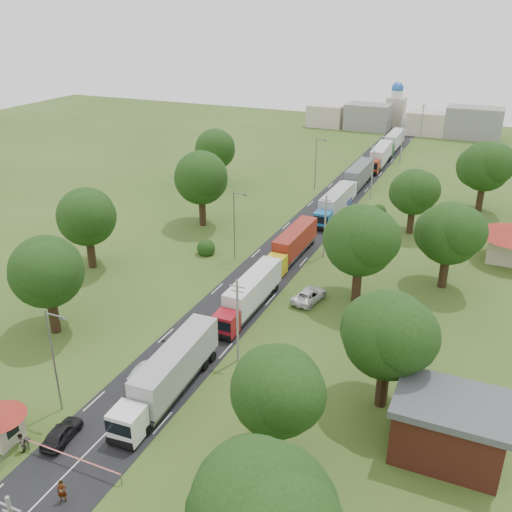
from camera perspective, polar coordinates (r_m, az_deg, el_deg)
The scene contains 39 objects.
ground at distance 65.33m, azimuth -3.52°, elevation -6.10°, with size 260.00×260.00×0.00m, color #334E1A.
road at distance 81.65m, azimuth 2.87°, elevation 0.36°, with size 8.00×200.00×0.04m, color black.
boom_barrier at distance 49.09m, azimuth -19.17°, elevation -18.07°, with size 9.22×0.35×1.18m.
info_sign at distance 92.50m, azimuth 9.30°, elevation 4.96°, with size 0.12×3.10×4.10m.
pole_1 at distance 55.43m, azimuth -1.86°, elevation -6.40°, with size 1.60×0.24×9.00m.
pole_2 at distance 79.14m, azimuth 6.92°, elevation 3.08°, with size 1.60×0.24×9.00m.
pole_3 at distance 104.98m, azimuth 11.55°, elevation 8.05°, with size 1.60×0.24×9.00m.
pole_4 at distance 131.71m, azimuth 14.39°, elevation 11.00°, with size 1.60×0.24×9.00m.
pole_5 at distance 158.88m, azimuth 16.29°, elevation 12.94°, with size 1.60×0.24×9.00m.
lamp_0 at distance 51.45m, azimuth -19.52°, elevation -9.45°, with size 2.03×0.22×10.00m.
lamp_1 at distance 77.27m, azimuth -2.10°, elevation 3.41°, with size 2.03×0.22×10.00m.
lamp_2 at distance 108.37m, azimuth 6.07°, elevation 9.37°, with size 2.03×0.22×10.00m.
tree_2 at distance 43.25m, azimuth 2.18°, elevation -13.20°, with size 8.00×8.00×10.10m.
tree_3 at distance 49.68m, azimuth 13.06°, elevation -7.58°, with size 8.80×8.80×11.07m.
tree_4 at distance 66.47m, azimuth 10.40°, elevation 1.62°, with size 9.60×9.60×12.05m.
tree_5 at distance 72.89m, azimuth 18.78°, elevation 2.21°, with size 8.80×8.80×11.07m.
tree_6 at distance 89.77m, azimuth 15.54°, elevation 6.21°, with size 8.00×8.00×10.10m.
tree_7 at distance 103.22m, azimuth 21.97°, elevation 8.35°, with size 9.60×9.60×12.05m.
tree_10 at distance 63.07m, azimuth -20.13°, elevation -1.40°, with size 8.80×8.80×11.07m.
tree_11 at distance 77.69m, azimuth -16.53°, elevation 3.84°, with size 8.80×8.80×11.07m.
tree_12 at distance 89.82m, azimuth -5.47°, elevation 7.84°, with size 9.60×9.60×12.05m.
tree_13 at distance 110.65m, azimuth -4.08°, elevation 10.64°, with size 8.80×8.80×11.07m.
house_brick at distance 48.46m, azimuth 18.71°, elevation -15.90°, with size 8.60×6.60×5.20m.
distant_town at distance 164.65m, azimuth 14.82°, elevation 13.03°, with size 52.00×8.00×8.00m.
church at distance 172.88m, azimuth 13.81°, elevation 14.27°, with size 5.00×5.00×12.30m.
truck_0 at distance 52.92m, azimuth -8.56°, elevation -11.47°, with size 3.18×15.38×4.25m.
truck_1 at distance 65.59m, azimuth -0.63°, elevation -3.82°, with size 2.47×14.29×3.96m.
truck_2 at distance 79.16m, azimuth 3.69°, elevation 1.20°, with size 2.56×14.26×3.95m.
truck_3 at distance 95.64m, azimuth 7.89°, elevation 5.19°, with size 2.70×15.06×4.17m.
truck_4 at distance 111.57m, azimuth 10.14°, elevation 7.82°, with size 2.69×15.57×4.32m.
truck_5 at distance 127.92m, azimuth 12.29°, elevation 9.73°, with size 3.20×15.73×4.35m.
truck_6 at distance 143.14m, azimuth 13.59°, elevation 11.07°, with size 2.70×15.16×4.20m.
car_lane_front at distance 51.04m, azimuth -18.85°, elevation -16.39°, with size 1.71×4.24×1.45m, color black.
car_lane_mid at distance 56.05m, azimuth -10.64°, elevation -11.23°, with size 1.65×4.72×1.56m, color #ADB1B6.
car_lane_rear at distance 60.52m, azimuth -7.24°, elevation -8.11°, with size 2.09×5.14×1.49m, color black.
car_verge_near at distance 68.45m, azimuth 5.34°, elevation -3.94°, with size 2.51×5.45×1.51m, color silver.
car_verge_far at distance 89.71m, azimuth 9.72°, elevation 2.81°, with size 1.88×4.67×1.59m, color #505457.
pedestrian_near at distance 45.97m, azimuth -18.83°, elevation -21.41°, with size 0.68×0.45×1.86m, color gray.
pedestrian_booth at distance 50.97m, azimuth -22.46°, elevation -16.93°, with size 0.82×0.64×1.69m, color gray.
Camera 1 is at (26.41, -49.97, 32.76)m, focal length 40.00 mm.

